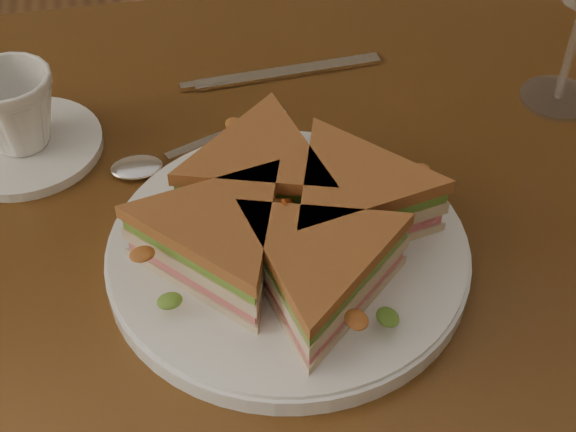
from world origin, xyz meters
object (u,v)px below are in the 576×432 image
Objects in this scene: saucer at (25,146)px; coffee_cup at (14,110)px; plate at (288,253)px; sandwich_wedges at (288,221)px; knife at (275,74)px; table at (286,297)px; spoon at (160,160)px.

coffee_cup reaches higher than saucer.
sandwich_wedges reaches higher than plate.
sandwich_wedges reaches higher than knife.
plate is 0.28m from saucer.
table is 15.05× the size of coffee_cup.
coffee_cup is (-0.21, 0.18, 0.04)m from plate.
plate is at bearing -78.70° from spoon.
plate reaches higher than table.
knife reaches higher than table.
spoon is at bearing 134.65° from table.
coffee_cup reaches higher than plate.
spoon is (-0.09, 0.14, -0.04)m from sandwich_wedges.
table is at bearing -102.10° from knife.
coffee_cup is (-0.21, 0.18, 0.00)m from sandwich_wedges.
plate is 3.67× the size of coffee_cup.
table is 6.88× the size of spoon.
spoon is 2.19× the size of coffee_cup.
spoon is 0.17m from knife.
spoon is (-0.09, 0.14, -0.00)m from plate.
sandwich_wedges reaches higher than table.
knife is at bearing 81.67° from sandwich_wedges.
knife is (0.04, 0.26, -0.04)m from sandwich_wedges.
spoon is at bearing -142.03° from knife.
coffee_cup is (0.00, 0.00, 0.04)m from saucer.
saucer is (-0.21, 0.18, -0.00)m from plate.
sandwich_wedges is 0.26m from knife.
coffee_cup is at bearing 147.09° from table.
knife is at bearing 16.16° from saucer.
plate is 0.17m from spoon.
knife is 1.50× the size of saucer.
plate is 1.01× the size of sandwich_wedges.
coffee_cup is at bearing 139.29° from plate.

